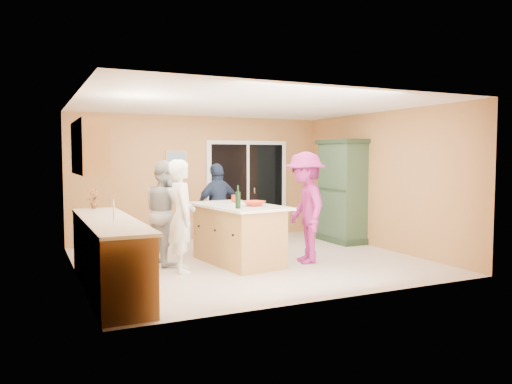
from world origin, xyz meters
name	(u,v)px	position (x,y,z in m)	size (l,w,h in m)	color
floor	(250,261)	(0.00, 0.00, 0.00)	(5.50, 5.50, 0.00)	beige
ceiling	(250,105)	(0.00, 0.00, 2.60)	(5.50, 5.00, 0.10)	white
wall_back	(202,178)	(0.00, 2.50, 1.30)	(5.50, 0.10, 2.60)	tan
wall_front	(336,194)	(0.00, -2.50, 1.30)	(5.50, 0.10, 2.60)	tan
wall_left	(76,188)	(-2.75, 0.00, 1.30)	(0.10, 5.00, 2.60)	tan
wall_right	(382,180)	(2.75, 0.00, 1.30)	(0.10, 5.00, 2.60)	tan
left_cabinet_run	(110,257)	(-2.45, -1.05, 0.46)	(0.65, 3.05, 1.24)	#AB7E42
upper_cabinets	(89,148)	(-2.58, -0.20, 1.88)	(0.35, 1.60, 0.75)	#AB7E42
sliding_door	(248,189)	(1.05, 2.46, 1.05)	(1.90, 0.07, 2.10)	silver
framed_picture	(177,164)	(-0.55, 2.48, 1.60)	(0.46, 0.04, 0.56)	tan
kitchen_island	(238,236)	(-0.26, -0.08, 0.45)	(1.23, 1.95, 0.97)	#AB7E42
green_hutch	(342,192)	(2.49, 0.93, 1.02)	(0.60, 1.14, 2.10)	#1F3320
woman_white	(182,216)	(-1.27, -0.29, 0.85)	(0.62, 0.41, 1.71)	white
woman_grey	(166,212)	(-1.34, 0.37, 0.85)	(0.82, 0.64, 1.70)	#A2A2A4
woman_navy	(218,208)	(-0.20, 1.00, 0.81)	(0.95, 0.40, 1.63)	#1A243A
woman_magenta	(305,207)	(0.77, -0.49, 0.91)	(1.18, 0.68, 1.83)	#972173
serving_bowl	(254,203)	(-0.11, -0.38, 1.01)	(0.33, 0.33, 0.08)	#B82D14
tulip_vase	(93,198)	(-2.45, 0.52, 1.11)	(0.18, 0.12, 0.34)	red
tumbler_near	(234,198)	(-0.13, 0.40, 1.03)	(0.09, 0.09, 0.12)	#B82D14
tumbler_far	(236,199)	(-0.16, 0.25, 1.03)	(0.09, 0.09, 0.12)	#B82D14
wine_bottle	(238,199)	(-0.50, -0.63, 1.10)	(0.08, 0.08, 0.35)	black
white_plate	(242,202)	(-0.07, 0.18, 0.97)	(0.23, 0.23, 0.02)	silver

